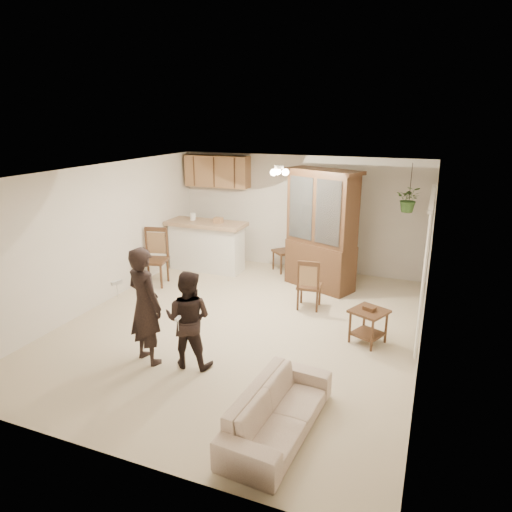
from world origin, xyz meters
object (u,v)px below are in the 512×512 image
at_px(chair_hutch_right, 309,294).
at_px(child, 188,320).
at_px(china_hutch, 321,231).
at_px(chair_bar, 154,269).
at_px(side_table, 368,326).
at_px(adult, 145,301).
at_px(chair_hutch_left, 285,258).
at_px(sofa, 279,401).

bearing_deg(chair_hutch_right, child, 62.27).
relative_size(china_hutch, chair_bar, 2.05).
relative_size(china_hutch, side_table, 3.68).
relative_size(adult, side_table, 2.82).
xyz_separation_m(adult, chair_hutch_left, (0.56, 4.40, -0.62)).
bearing_deg(side_table, sofa, -103.86).
height_order(china_hutch, chair_bar, china_hutch).
height_order(sofa, chair_hutch_left, chair_hutch_left).
xyz_separation_m(china_hutch, side_table, (1.26, -2.05, -0.88)).
relative_size(sofa, china_hutch, 0.80).
xyz_separation_m(side_table, chair_bar, (-4.41, 0.94, 0.05)).
distance_m(sofa, child, 1.83).
xyz_separation_m(sofa, side_table, (0.60, 2.42, -0.09)).
height_order(adult, chair_hutch_left, adult).
relative_size(sofa, chair_hutch_left, 1.86).
bearing_deg(sofa, chair_hutch_left, 21.87).
distance_m(sofa, adult, 2.37).
bearing_deg(chair_hutch_left, chair_bar, -97.26).
xyz_separation_m(sofa, chair_hutch_right, (-0.58, 3.37, -0.11)).
distance_m(adult, chair_hutch_right, 3.14).
relative_size(adult, chair_hutch_right, 1.95).
height_order(sofa, chair_bar, chair_bar).
xyz_separation_m(adult, side_table, (2.78, 1.67, -0.63)).
xyz_separation_m(side_table, chair_hutch_right, (-1.18, 0.95, -0.01)).
distance_m(chair_hutch_left, chair_hutch_right, 2.06).
bearing_deg(chair_bar, adult, -71.90).
bearing_deg(chair_hutch_left, child, -46.00).
bearing_deg(child, sofa, 144.45).
bearing_deg(chair_hutch_left, adult, -53.75).
distance_m(adult, child, 0.65).
relative_size(china_hutch, chair_hutch_left, 2.32).
relative_size(child, china_hutch, 0.58).
relative_size(child, chair_bar, 1.18).
relative_size(chair_hutch_left, chair_hutch_right, 1.09).
bearing_deg(adult, chair_bar, -37.22).
distance_m(adult, chair_bar, 3.13).
bearing_deg(sofa, china_hutch, 12.83).
relative_size(china_hutch, chair_hutch_right, 2.54).
bearing_deg(child, china_hutch, -111.25).
distance_m(chair_bar, chair_hutch_right, 3.23).
relative_size(side_table, chair_bar, 0.56).
distance_m(china_hutch, chair_bar, 3.44).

